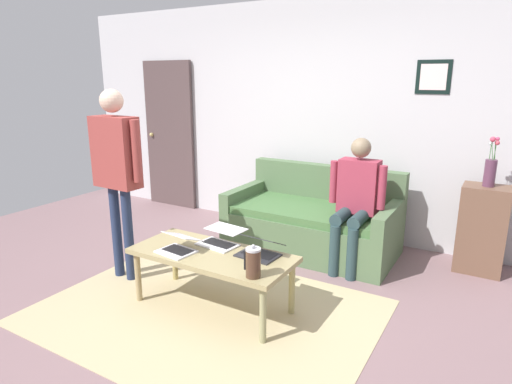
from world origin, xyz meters
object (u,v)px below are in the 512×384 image
Objects in this scene: coffee_table at (212,258)px; interior_door at (170,135)px; laptop_center at (260,250)px; french_press at (253,262)px; couch at (313,223)px; laptop_left at (178,246)px; person_standing at (116,161)px; side_shelf at (482,229)px; flower_vase at (490,170)px; laptop_right at (221,239)px; person_seated at (356,196)px.

interior_door is at bearing -43.17° from coffee_table.
laptop_center is 0.40m from french_press.
couch reaches higher than laptop_left.
person_standing is at bearing -10.22° from laptop_left.
coffee_table is 2.61m from side_shelf.
coffee_table is at bearing 45.84° from flower_vase.
interior_door reaches higher than laptop_right.
interior_door reaches higher than person_standing.
side_shelf reaches higher than french_press.
couch is 1.38× the size of person_seated.
laptop_right is 0.68m from french_press.
interior_door is 4.09m from flower_vase.
person_standing reaches higher than flower_vase.
person_seated is at bearing -124.01° from laptop_left.
coffee_table is at bearing 136.83° from interior_door.
person_standing is (2.86, 1.84, 0.11)m from flower_vase.
laptop_center reaches higher than laptop_left.
couch is 1.43m from laptop_center.
couch reaches higher than coffee_table.
interior_door is at bearing -36.98° from laptop_center.
flower_vase reaches higher than laptop_left.
flower_vase reaches higher than side_shelf.
person_standing is (0.79, -0.14, 0.59)m from laptop_left.
interior_door is 4.13m from side_shelf.
laptop_left reaches higher than coffee_table.
person_standing is at bearing 32.77° from side_shelf.
side_shelf reaches higher than laptop_right.
laptop_center is at bearing -156.30° from coffee_table.
coffee_table is 0.76× the size of person_standing.
laptop_center is 0.26× the size of person_seated.
french_press is (-0.55, 0.40, 0.06)m from laptop_right.
laptop_center is at bearing 174.81° from laptop_right.
couch is 1.78m from flower_vase.
interior_door is 1.16× the size of couch.
couch is 3.78× the size of flower_vase.
coffee_table is 2.84× the size of flower_vase.
laptop_right is (-2.22, 1.93, -0.50)m from interior_door.
flower_vase reaches higher than person_seated.
flower_vase is (-1.86, -1.68, 0.48)m from laptop_right.
coffee_table is at bearing 82.54° from couch.
interior_door is 5.62× the size of laptop_right.
laptop_left is 0.66m from laptop_center.
person_standing is at bearing 50.89° from couch.
person_standing is 2.23m from person_seated.
side_shelf is (-1.86, -1.68, -0.10)m from laptop_right.
flower_vase is at bearing -136.19° from laptop_left.
flower_vase reaches higher than coffee_table.
coffee_table is 0.57m from french_press.
laptop_left reaches higher than laptop_right.
laptop_center is 1.26m from person_seated.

